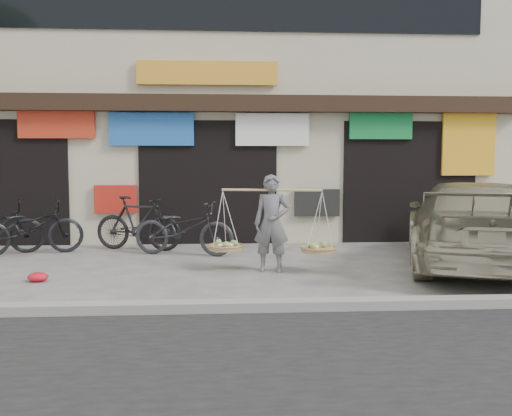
{
  "coord_description": "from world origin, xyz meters",
  "views": [
    {
      "loc": [
        0.31,
        -8.41,
        1.78
      ],
      "look_at": [
        0.89,
        0.9,
        1.0
      ],
      "focal_mm": 38.0,
      "sensor_mm": 36.0,
      "label": 1
    }
  ],
  "objects": [
    {
      "name": "bike_0",
      "position": [
        -3.44,
        2.25,
        0.53
      ],
      "size": [
        2.14,
        1.42,
        1.06
      ],
      "primitive_type": "imported",
      "rotation": [
        0.0,
        0.0,
        1.96
      ],
      "color": "black",
      "rests_on": "ground"
    },
    {
      "name": "street_vendor",
      "position": [
        1.11,
        0.34,
        0.73
      ],
      "size": [
        2.05,
        0.87,
        1.59
      ],
      "rotation": [
        0.0,
        0.0,
        -0.2
      ],
      "color": "slate",
      "rests_on": "ground"
    },
    {
      "name": "ground",
      "position": [
        0.0,
        0.0,
        0.0
      ],
      "size": [
        70.0,
        70.0,
        0.0
      ],
      "primitive_type": "plane",
      "color": "gray",
      "rests_on": "ground"
    },
    {
      "name": "shophouse_block",
      "position": [
        -0.0,
        6.42,
        3.45
      ],
      "size": [
        14.0,
        6.32,
        7.0
      ],
      "color": "beige",
      "rests_on": "ground"
    },
    {
      "name": "kerb",
      "position": [
        0.0,
        -2.0,
        0.06
      ],
      "size": [
        70.0,
        0.25,
        0.12
      ],
      "primitive_type": "cube",
      "color": "gray",
      "rests_on": "ground"
    },
    {
      "name": "bike_2",
      "position": [
        -0.44,
        2.02,
        0.52
      ],
      "size": [
        2.09,
        1.19,
        1.04
      ],
      "primitive_type": "imported",
      "rotation": [
        0.0,
        0.0,
        1.3
      ],
      "color": "#2A2B2F",
      "rests_on": "ground"
    },
    {
      "name": "red_bag",
      "position": [
        -2.47,
        -0.2,
        0.07
      ],
      "size": [
        0.31,
        0.25,
        0.14
      ],
      "primitive_type": "ellipsoid",
      "color": "red",
      "rests_on": "ground"
    },
    {
      "name": "bike_1",
      "position": [
        -1.41,
        2.67,
        0.55
      ],
      "size": [
        1.92,
        1.02,
        1.11
      ],
      "primitive_type": "imported",
      "rotation": [
        0.0,
        0.0,
        1.29
      ],
      "color": "black",
      "rests_on": "ground"
    },
    {
      "name": "suv",
      "position": [
        4.58,
        0.62,
        0.73
      ],
      "size": [
        3.58,
        5.43,
        1.46
      ],
      "rotation": [
        0.0,
        0.0,
        2.81
      ],
      "color": "#B1AA8F",
      "rests_on": "ground"
    }
  ]
}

